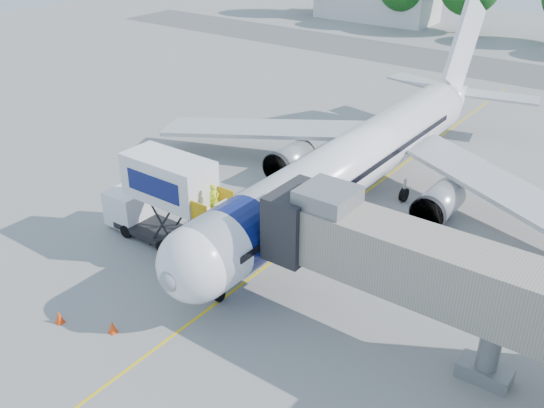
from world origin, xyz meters
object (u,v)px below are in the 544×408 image
Objects in this scene: aircraft at (358,160)px; catering_hiloader at (163,200)px; jet_bridge at (396,257)px; ground_tug at (102,351)px.

aircraft is 12.77m from catering_hiloader.
jet_bridge is 13.21m from ground_tug.
catering_hiloader reaches higher than ground_tug.
jet_bridge is 1.64× the size of catering_hiloader.
aircraft is at bearing 60.60° from catering_hiloader.
jet_bridge is at bearing 0.01° from catering_hiloader.
aircraft reaches higher than catering_hiloader.
aircraft is 2.71× the size of jet_bridge.
catering_hiloader is (-14.26, -0.00, -1.58)m from jet_bridge.
ground_tug is at bearing -135.22° from jet_bridge.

